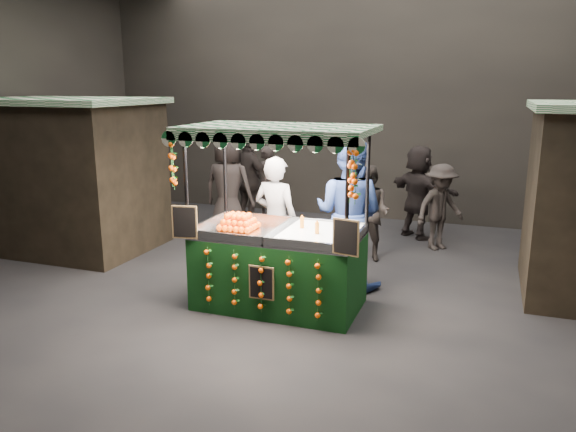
% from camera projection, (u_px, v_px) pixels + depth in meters
% --- Properties ---
extents(ground, '(12.00, 12.00, 0.00)m').
position_uv_depth(ground, '(288.00, 297.00, 7.61)').
color(ground, black).
rests_on(ground, ground).
extents(market_hall, '(12.10, 10.10, 5.05)m').
position_uv_depth(market_hall, '(288.00, 38.00, 6.82)').
color(market_hall, black).
rests_on(market_hall, ground).
extents(neighbour_stall_left, '(3.00, 2.20, 2.60)m').
position_uv_depth(neighbour_stall_left, '(68.00, 174.00, 9.67)').
color(neighbour_stall_left, black).
rests_on(neighbour_stall_left, ground).
extents(juice_stall, '(2.41, 1.42, 2.34)m').
position_uv_depth(juice_stall, '(279.00, 253.00, 7.14)').
color(juice_stall, black).
rests_on(juice_stall, ground).
extents(vendor_grey, '(0.73, 0.53, 1.85)m').
position_uv_depth(vendor_grey, '(276.00, 220.00, 8.01)').
color(vendor_grey, gray).
rests_on(vendor_grey, ground).
extents(vendor_blue, '(1.15, 0.96, 2.11)m').
position_uv_depth(vendor_blue, '(349.00, 214.00, 7.86)').
color(vendor_blue, navy).
rests_on(vendor_blue, ground).
extents(shopper_0, '(0.75, 0.56, 1.88)m').
position_uv_depth(shopper_0, '(129.00, 181.00, 11.15)').
color(shopper_0, '#2D2925').
rests_on(shopper_0, ground).
extents(shopper_1, '(0.92, 0.82, 1.57)m').
position_uv_depth(shopper_1, '(368.00, 213.00, 9.08)').
color(shopper_1, '#2E2825').
rests_on(shopper_1, ground).
extents(shopper_2, '(1.19, 0.90, 1.88)m').
position_uv_depth(shopper_2, '(249.00, 181.00, 11.13)').
color(shopper_2, black).
rests_on(shopper_2, ground).
extents(shopper_3, '(1.08, 1.09, 1.50)m').
position_uv_depth(shopper_3, '(440.00, 207.00, 9.67)').
color(shopper_3, black).
rests_on(shopper_3, ground).
extents(shopper_4, '(0.95, 0.62, 1.95)m').
position_uv_depth(shopper_4, '(228.00, 188.00, 10.26)').
color(shopper_4, '#2B2422').
rests_on(shopper_4, ground).
extents(shopper_5, '(1.57, 1.43, 1.74)m').
position_uv_depth(shopper_5, '(418.00, 192.00, 10.40)').
color(shopper_5, black).
rests_on(shopper_5, ground).
extents(shopper_6, '(0.48, 0.63, 1.57)m').
position_uv_depth(shopper_6, '(265.00, 183.00, 11.83)').
color(shopper_6, '#2D2524').
rests_on(shopper_6, ground).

